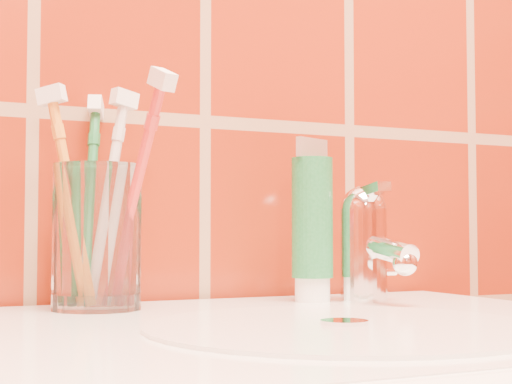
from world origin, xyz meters
name	(u,v)px	position (x,y,z in m)	size (l,w,h in m)	color
glass_tumbler	(97,237)	(-0.14, 1.12, 0.92)	(0.08, 0.08, 0.13)	white
toothpaste_tube	(312,225)	(0.08, 1.11, 0.93)	(0.05, 0.04, 0.17)	white
faucet	(366,240)	(0.14, 1.09, 0.91)	(0.05, 0.11, 0.12)	white
toothbrush_0	(108,198)	(-0.12, 1.14, 0.95)	(0.06, 0.03, 0.21)	silver
toothbrush_1	(71,199)	(-0.16, 1.13, 0.95)	(0.06, 0.05, 0.21)	orange
toothbrush_2	(90,200)	(-0.13, 1.16, 0.95)	(0.05, 0.09, 0.21)	#1D6F37
toothbrush_3	(134,195)	(-0.11, 1.09, 0.95)	(0.05, 0.11, 0.22)	red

